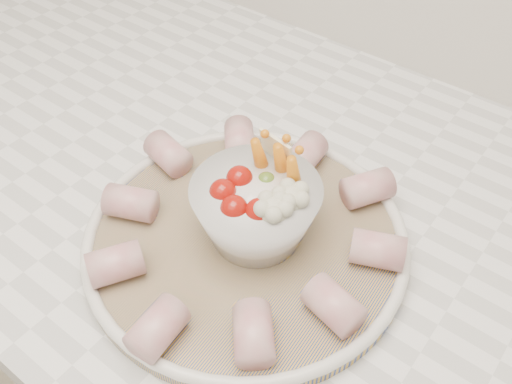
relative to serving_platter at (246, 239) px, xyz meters
The scene contains 3 objects.
serving_platter is the anchor object (origin of this frame).
veggie_bowl 0.04m from the serving_platter, 47.45° to the left, with size 0.12×0.12×0.10m.
cured_meat_rolls 0.02m from the serving_platter, 155.66° to the left, with size 0.30×0.30×0.03m.
Camera 1 is at (0.21, 1.08, 1.36)m, focal length 40.00 mm.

